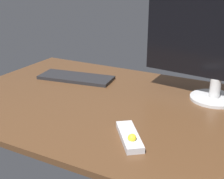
{
  "coord_description": "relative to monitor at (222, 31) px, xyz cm",
  "views": [
    {
      "loc": [
        45.11,
        -97.84,
        49.4
      ],
      "look_at": [
        -6.32,
        -1.89,
        8.0
      ],
      "focal_mm": 50.1,
      "sensor_mm": 36.0,
      "label": 1
    }
  ],
  "objects": [
    {
      "name": "keyboard",
      "position": [
        -62.02,
        -4.78,
        -26.14
      ],
      "size": [
        36.01,
        17.92,
        1.46
      ],
      "primitive_type": "cube",
      "rotation": [
        0.0,
        0.0,
        0.15
      ],
      "color": "black",
      "rests_on": "desk"
    },
    {
      "name": "desk",
      "position": [
        -26.86,
        -21.01,
        -27.87
      ],
      "size": [
        140.0,
        84.0,
        2.0
      ],
      "primitive_type": "cube",
      "color": "#4C301C",
      "rests_on": "ground"
    },
    {
      "name": "monitor",
      "position": [
        0.0,
        0.0,
        0.0
      ],
      "size": [
        59.26,
        18.57,
        48.46
      ],
      "rotation": [
        0.0,
        0.0,
        -0.11
      ],
      "color": "#B8B8B8",
      "rests_on": "desk"
    },
    {
      "name": "media_remote",
      "position": [
        -15.94,
        -43.91,
        -25.79
      ],
      "size": [
        14.54,
        16.8,
        3.64
      ],
      "rotation": [
        0.0,
        0.0,
        -0.92
      ],
      "color": "#B7B7BC",
      "rests_on": "desk"
    }
  ]
}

